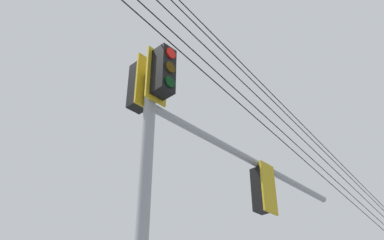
% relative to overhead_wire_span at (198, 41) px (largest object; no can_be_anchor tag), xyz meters
% --- Properties ---
extents(signal_mast_assembly, '(0.97, 5.85, 7.09)m').
position_rel_overhead_wire_span_xyz_m(signal_mast_assembly, '(0.22, -0.47, -3.40)').
color(signal_mast_assembly, gray).
rests_on(signal_mast_assembly, ground).
extents(overhead_wire_span, '(5.50, 30.16, 1.76)m').
position_rel_overhead_wire_span_xyz_m(overhead_wire_span, '(0.00, 0.00, 0.00)').
color(overhead_wire_span, black).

